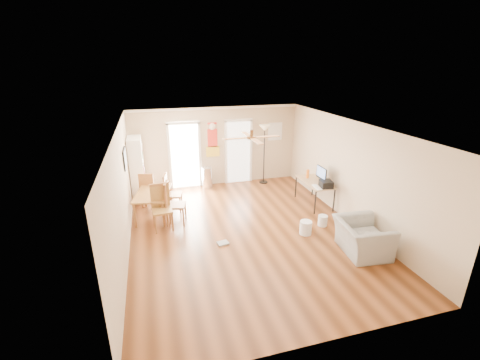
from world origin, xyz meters
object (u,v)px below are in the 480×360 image
object	(u,v)px
bookshelf	(137,169)
dining_table	(154,204)
wastebasket_a	(323,221)
torchiere_lamp	(264,155)
dining_chair_near	(162,208)
computer_desk	(314,193)
wastebasket_b	(306,228)
armchair	(362,238)
trash_can	(207,178)
dining_chair_right_a	(173,193)
dining_chair_right_b	(176,203)
dining_chair_far	(149,188)
printer	(326,184)

from	to	relation	value
bookshelf	dining_table	world-z (taller)	bookshelf
dining_table	wastebasket_a	size ratio (longest dim) A/B	5.05
bookshelf	dining_table	bearing A→B (deg)	-80.59
dining_table	torchiere_lamp	xyz separation A→B (m)	(3.71, 1.63, 0.66)
bookshelf	dining_table	xyz separation A→B (m)	(0.39, -1.31, -0.61)
dining_table	dining_chair_near	distance (m)	0.86
computer_desk	wastebasket_b	distance (m)	1.86
dining_table	armchair	size ratio (longest dim) A/B	1.23
dining_table	torchiere_lamp	world-z (taller)	torchiere_lamp
dining_chair_near	trash_can	world-z (taller)	dining_chair_near
dining_chair_right_a	computer_desk	size ratio (longest dim) A/B	0.81
computer_desk	trash_can	bearing A→B (deg)	142.59
dining_chair_right_a	trash_can	bearing A→B (deg)	-27.37
torchiere_lamp	wastebasket_a	distance (m)	3.49
dining_chair_right_a	dining_table	bearing A→B (deg)	122.55
bookshelf	torchiere_lamp	bearing A→B (deg)	-2.74
dining_chair_right_a	computer_desk	distance (m)	4.03
dining_chair_near	wastebasket_a	distance (m)	4.05
dining_table	dining_chair_right_b	size ratio (longest dim) A/B	1.23
dining_table	wastebasket_b	bearing A→B (deg)	-29.75
computer_desk	armchair	xyz separation A→B (m)	(-0.22, -2.60, 0.01)
dining_chair_near	torchiere_lamp	size ratio (longest dim) A/B	0.57
dining_chair_near	wastebasket_a	world-z (taller)	dining_chair_near
dining_chair_right_b	computer_desk	world-z (taller)	dining_chair_right_b
dining_chair_far	dining_chair_near	bearing A→B (deg)	114.57
bookshelf	wastebasket_a	world-z (taller)	bookshelf
dining_table	dining_chair_far	bearing A→B (deg)	97.60
trash_can	armchair	distance (m)	5.37
trash_can	wastebasket_a	size ratio (longest dim) A/B	2.61
trash_can	torchiere_lamp	xyz separation A→B (m)	(1.96, -0.03, 0.64)
printer	dining_chair_right_b	bearing A→B (deg)	-174.83
bookshelf	printer	bearing A→B (deg)	-31.39
dining_table	trash_can	bearing A→B (deg)	43.51
printer	wastebasket_b	xyz separation A→B (m)	(-1.10, -1.07, -0.63)
dining_table	computer_desk	world-z (taller)	computer_desk
dining_chair_right_a	torchiere_lamp	size ratio (longest dim) A/B	0.53
dining_chair_near	computer_desk	bearing A→B (deg)	-0.42
trash_can	wastebasket_b	xyz separation A→B (m)	(1.75, -3.66, -0.19)
wastebasket_b	armchair	world-z (taller)	armchair
bookshelf	wastebasket_b	world-z (taller)	bookshelf
dining_chair_right_b	dining_chair_far	xyz separation A→B (m)	(-0.66, 1.37, -0.06)
armchair	dining_chair_right_b	bearing A→B (deg)	62.49
dining_chair_right_b	wastebasket_a	size ratio (longest dim) A/B	4.11
bookshelf	computer_desk	xyz separation A→B (m)	(4.91, -1.77, -0.60)
wastebasket_b	wastebasket_a	bearing A→B (deg)	23.85
wastebasket_a	dining_table	bearing A→B (deg)	157.18
dining_chair_near	printer	world-z (taller)	dining_chair_near
trash_can	dining_table	bearing A→B (deg)	-136.49
dining_chair_right_a	wastebasket_a	xyz separation A→B (m)	(3.56, -1.94, -0.40)
dining_chair_far	printer	size ratio (longest dim) A/B	2.79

